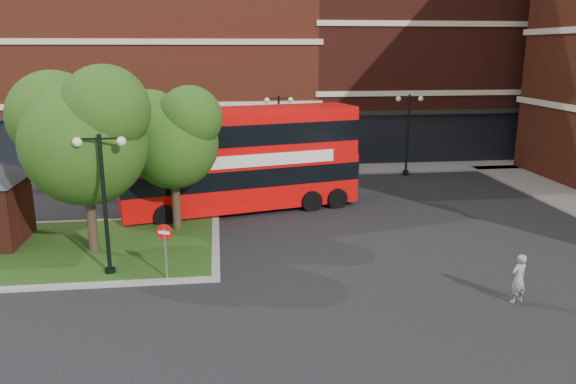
{
  "coord_description": "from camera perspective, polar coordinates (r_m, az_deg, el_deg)",
  "views": [
    {
      "loc": [
        -1.62,
        -18.68,
        7.74
      ],
      "look_at": [
        1.16,
        3.45,
        2.0
      ],
      "focal_mm": 35.0,
      "sensor_mm": 36.0,
      "label": 1
    }
  ],
  "objects": [
    {
      "name": "car_white",
      "position": [
        35.9,
        2.78,
        3.19
      ],
      "size": [
        4.57,
        1.63,
        1.5
      ],
      "primitive_type": "imported",
      "rotation": [
        0.0,
        0.0,
        1.58
      ],
      "color": "silver",
      "rests_on": "ground"
    },
    {
      "name": "lamp_far_left",
      "position": [
        33.74,
        -0.94,
        6.06
      ],
      "size": [
        1.72,
        0.36,
        5.0
      ],
      "color": "black",
      "rests_on": "ground"
    },
    {
      "name": "pavement_far",
      "position": [
        36.05,
        -4.43,
        2.08
      ],
      "size": [
        44.0,
        3.0,
        0.12
      ],
      "primitive_type": "cube",
      "color": "slate",
      "rests_on": "ground"
    },
    {
      "name": "terrace_far_right",
      "position": [
        45.45,
        13.36,
        14.38
      ],
      "size": [
        18.0,
        12.0,
        16.0
      ],
      "primitive_type": "cube",
      "color": "#471911",
      "rests_on": "ground"
    },
    {
      "name": "traffic_island",
      "position": [
        23.86,
        -22.35,
        -5.45
      ],
      "size": [
        12.6,
        7.6,
        0.15
      ],
      "color": "gray",
      "rests_on": "ground"
    },
    {
      "name": "lamp_island",
      "position": [
        19.89,
        -18.18,
        -0.6
      ],
      "size": [
        1.72,
        0.36,
        5.0
      ],
      "color": "black",
      "rests_on": "ground"
    },
    {
      "name": "tree_island_east",
      "position": [
        24.08,
        -11.82,
        5.77
      ],
      "size": [
        4.46,
        3.9,
        6.29
      ],
      "color": "#2D2116",
      "rests_on": "ground"
    },
    {
      "name": "woman",
      "position": [
        19.03,
        22.37,
        -8.12
      ],
      "size": [
        0.67,
        0.54,
        1.59
      ],
      "primitive_type": "imported",
      "rotation": [
        0.0,
        0.0,
        3.45
      ],
      "color": "gray",
      "rests_on": "ground"
    },
    {
      "name": "tree_island_west",
      "position": [
        22.03,
        -20.26,
        5.86
      ],
      "size": [
        5.4,
        4.71,
        7.21
      ],
      "color": "#2D2116",
      "rests_on": "ground"
    },
    {
      "name": "bus",
      "position": [
        27.06,
        -4.89,
        4.0
      ],
      "size": [
        11.73,
        5.23,
        4.37
      ],
      "rotation": [
        0.0,
        0.0,
        0.24
      ],
      "color": "red",
      "rests_on": "ground"
    },
    {
      "name": "ground",
      "position": [
        20.29,
        -2.06,
        -8.01
      ],
      "size": [
        120.0,
        120.0,
        0.0
      ],
      "primitive_type": "plane",
      "color": "black",
      "rests_on": "ground"
    },
    {
      "name": "terrace_far_left",
      "position": [
        43.16,
        -16.09,
        12.9
      ],
      "size": [
        26.0,
        12.0,
        14.0
      ],
      "primitive_type": "cube",
      "color": "maroon",
      "rests_on": "ground"
    },
    {
      "name": "car_silver",
      "position": [
        33.94,
        -5.9,
        2.27
      ],
      "size": [
        3.78,
        1.66,
        1.27
      ],
      "primitive_type": "imported",
      "rotation": [
        0.0,
        0.0,
        1.53
      ],
      "color": "#B7B9BF",
      "rests_on": "ground"
    },
    {
      "name": "no_entry_sign",
      "position": [
        19.33,
        -12.39,
        -4.88
      ],
      "size": [
        0.54,
        0.26,
        2.05
      ],
      "rotation": [
        0.0,
        0.0,
        -0.41
      ],
      "color": "slate",
      "rests_on": "ground"
    },
    {
      "name": "lamp_far_right",
      "position": [
        35.5,
        12.08,
        6.16
      ],
      "size": [
        1.72,
        0.36,
        5.0
      ],
      "color": "black",
      "rests_on": "ground"
    }
  ]
}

